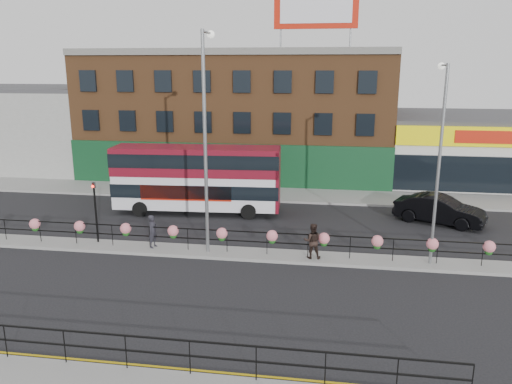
# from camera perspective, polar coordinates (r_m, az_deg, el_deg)

# --- Properties ---
(ground) EXTENTS (120.00, 120.00, 0.00)m
(ground) POSITION_cam_1_polar(r_m,az_deg,el_deg) (24.89, -1.05, -7.28)
(ground) COLOR black
(ground) RESTS_ON ground
(north_pavement) EXTENTS (60.00, 4.00, 0.15)m
(north_pavement) POSITION_cam_1_polar(r_m,az_deg,el_deg) (36.19, 2.15, -0.26)
(north_pavement) COLOR gray
(north_pavement) RESTS_ON ground
(median) EXTENTS (60.00, 1.60, 0.15)m
(median) POSITION_cam_1_polar(r_m,az_deg,el_deg) (24.86, -1.05, -7.12)
(median) COLOR gray
(median) RESTS_ON ground
(yellow_line_inner) EXTENTS (60.00, 0.10, 0.01)m
(yellow_line_inner) POSITION_cam_1_polar(r_m,az_deg,el_deg) (16.45, -7.09, -19.55)
(yellow_line_inner) COLOR gold
(yellow_line_inner) RESTS_ON ground
(yellow_line_outer) EXTENTS (60.00, 0.10, 0.01)m
(yellow_line_outer) POSITION_cam_1_polar(r_m,az_deg,el_deg) (16.31, -7.27, -19.89)
(yellow_line_outer) COLOR gold
(yellow_line_outer) RESTS_ON ground
(brick_building) EXTENTS (25.00, 12.21, 10.30)m
(brick_building) POSITION_cam_1_polar(r_m,az_deg,el_deg) (43.69, -1.86, 8.98)
(brick_building) COLOR brown
(brick_building) RESTS_ON ground
(supermarket) EXTENTS (15.00, 12.25, 5.30)m
(supermarket) POSITION_cam_1_polar(r_m,az_deg,el_deg) (44.86, 24.25, 4.68)
(supermarket) COLOR silver
(supermarket) RESTS_ON ground
(warehouse_west) EXTENTS (15.50, 12.00, 7.30)m
(warehouse_west) POSITION_cam_1_polar(r_m,az_deg,el_deg) (51.55, -24.73, 6.85)
(warehouse_west) COLOR #959691
(warehouse_west) RESTS_ON ground
(billboard) EXTENTS (6.00, 0.29, 4.40)m
(billboard) POSITION_cam_1_polar(r_m,az_deg,el_deg) (38.05, 6.88, 20.26)
(billboard) COLOR #B71A09
(billboard) RESTS_ON brick_building
(median_railing) EXTENTS (30.04, 0.56, 1.23)m
(median_railing) POSITION_cam_1_polar(r_m,az_deg,el_deg) (24.52, -1.06, -5.00)
(median_railing) COLOR black
(median_railing) RESTS_ON median
(south_railing) EXTENTS (20.04, 0.05, 1.12)m
(south_railing) POSITION_cam_1_polar(r_m,az_deg,el_deg) (16.23, -14.70, -16.47)
(south_railing) COLOR black
(south_railing) RESTS_ON south_pavement
(double_decker_bus) EXTENTS (10.61, 3.12, 4.24)m
(double_decker_bus) POSITION_cam_1_polar(r_m,az_deg,el_deg) (31.58, -6.72, 2.22)
(double_decker_bus) COLOR silver
(double_decker_bus) RESTS_ON ground
(car) EXTENTS (5.66, 6.48, 1.69)m
(car) POSITION_cam_1_polar(r_m,az_deg,el_deg) (31.51, 20.22, -1.90)
(car) COLOR black
(car) RESTS_ON ground
(pedestrian_a) EXTENTS (0.80, 0.69, 1.69)m
(pedestrian_a) POSITION_cam_1_polar(r_m,az_deg,el_deg) (25.83, -11.70, -4.41)
(pedestrian_a) COLOR black
(pedestrian_a) RESTS_ON median
(pedestrian_b) EXTENTS (0.93, 0.77, 1.73)m
(pedestrian_b) POSITION_cam_1_polar(r_m,az_deg,el_deg) (24.05, 6.46, -5.57)
(pedestrian_b) COLOR black
(pedestrian_b) RESTS_ON median
(lamp_column_west) EXTENTS (0.38, 1.86, 10.61)m
(lamp_column_west) POSITION_cam_1_polar(r_m,az_deg,el_deg) (23.89, -5.72, 7.71)
(lamp_column_west) COLOR gray
(lamp_column_west) RESTS_ON median
(lamp_column_east) EXTENTS (0.33, 1.60, 9.12)m
(lamp_column_east) POSITION_cam_1_polar(r_m,az_deg,el_deg) (23.78, 20.21, 4.72)
(lamp_column_east) COLOR gray
(lamp_column_east) RESTS_ON median
(traffic_light_median) EXTENTS (0.15, 0.28, 3.65)m
(traffic_light_median) POSITION_cam_1_polar(r_m,az_deg,el_deg) (26.93, -17.95, -0.78)
(traffic_light_median) COLOR black
(traffic_light_median) RESTS_ON median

